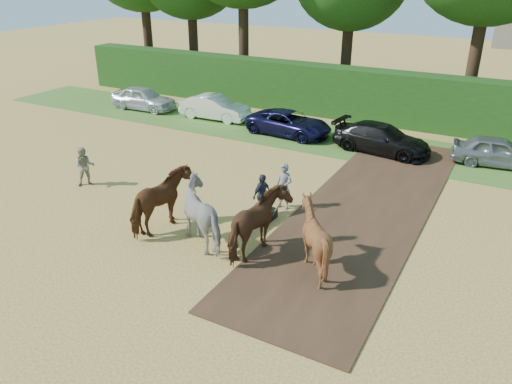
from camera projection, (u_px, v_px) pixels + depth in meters
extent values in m
plane|color=gold|center=(241.00, 292.00, 14.24)|extent=(120.00, 120.00, 0.00)
cube|color=#472D1C|center=(366.00, 207.00, 19.15)|extent=(4.50, 17.00, 0.05)
cube|color=#38601E|center=(379.00, 148.00, 25.39)|extent=(50.00, 5.00, 0.03)
cube|color=#14380F|center=(404.00, 100.00, 28.36)|extent=(46.00, 1.60, 3.00)
imported|color=#B7AC90|center=(85.00, 167.00, 20.77)|extent=(1.02, 1.03, 1.67)
imported|color=#292A37|center=(262.00, 195.00, 18.33)|extent=(0.57, 1.00, 1.61)
imported|color=brown|center=(162.00, 202.00, 17.16)|extent=(1.28, 2.60, 2.15)
imported|color=#B0A79E|center=(208.00, 213.00, 16.40)|extent=(2.22, 1.93, 2.15)
imported|color=#54291A|center=(258.00, 225.00, 15.64)|extent=(1.28, 2.60, 2.15)
imported|color=brown|center=(314.00, 238.00, 14.89)|extent=(1.83, 2.04, 2.16)
cube|color=black|center=(267.00, 216.00, 18.13)|extent=(0.40, 0.94, 0.36)
cube|color=brown|center=(259.00, 219.00, 17.57)|extent=(0.17, 1.44, 0.10)
cylinder|color=brown|center=(270.00, 200.00, 18.51)|extent=(0.16, 1.04, 0.76)
cylinder|color=brown|center=(280.00, 202.00, 18.30)|extent=(0.25, 1.04, 0.76)
imported|color=gray|center=(284.00, 187.00, 18.78)|extent=(0.68, 0.46, 1.80)
imported|color=silver|center=(143.00, 98.00, 31.82)|extent=(4.37, 1.92, 1.46)
imported|color=white|center=(215.00, 107.00, 29.86)|extent=(4.38, 1.68, 1.43)
imported|color=#131137|center=(289.00, 123.00, 27.10)|extent=(4.89, 2.56, 1.31)
imported|color=black|center=(382.00, 139.00, 24.55)|extent=(5.06, 2.56, 1.41)
imported|color=gray|center=(498.00, 152.00, 22.91)|extent=(4.20, 2.13, 1.37)
cylinder|color=#382616|center=(148.00, 42.00, 39.34)|extent=(0.70, 0.70, 5.85)
cylinder|color=#382616|center=(194.00, 48.00, 38.09)|extent=(0.70, 0.70, 5.40)
cylinder|color=#382616|center=(244.00, 47.00, 34.87)|extent=(0.70, 0.70, 6.53)
cylinder|color=#382616|center=(346.00, 62.00, 33.28)|extent=(0.70, 0.70, 5.17)
cylinder|color=#382616|center=(473.00, 69.00, 28.80)|extent=(0.70, 0.70, 6.08)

